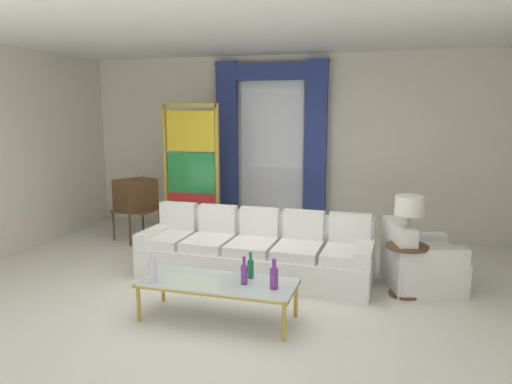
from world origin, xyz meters
TOP-DOWN VIEW (x-y plane):
  - ground_plane at (0.00, 0.00)m, footprint 16.00×16.00m
  - wall_rear at (0.00, 3.06)m, footprint 8.00×0.12m
  - wall_left at (-3.66, 0.60)m, footprint 0.12×7.00m
  - ceiling_slab at (0.00, 0.80)m, footprint 8.00×7.60m
  - curtained_window at (-0.29, 2.89)m, footprint 2.00×0.17m
  - couch_white_long at (0.10, 0.65)m, footprint 2.93×0.96m
  - coffee_table at (0.10, -0.70)m, footprint 1.58×0.62m
  - bottle_blue_decanter at (0.39, -0.52)m, footprint 0.07×0.07m
  - bottle_crystal_tall at (0.38, -0.71)m, footprint 0.07×0.07m
  - bottle_amber_squat at (0.69, -0.75)m, footprint 0.08×0.08m
  - bottle_ruby_flask at (-0.51, -0.92)m, footprint 0.07×0.07m
  - vintage_tv at (-2.25, 1.78)m, footprint 0.72×0.75m
  - armchair_white at (2.08, 0.82)m, footprint 1.02×1.00m
  - stained_glass_divider at (-1.38, 2.04)m, footprint 0.95×0.05m
  - peacock_figurine at (-0.95, 1.74)m, footprint 0.44×0.60m
  - round_side_table at (1.93, 0.51)m, footprint 0.48×0.48m
  - table_lamp_brass at (1.93, 0.51)m, footprint 0.32×0.32m

SIDE VIEW (x-z plane):
  - ground_plane at x=0.00m, z-range 0.00..0.00m
  - peacock_figurine at x=-0.95m, z-range -0.03..0.47m
  - armchair_white at x=2.08m, z-range -0.11..0.69m
  - couch_white_long at x=0.10m, z-range -0.12..0.74m
  - round_side_table at x=1.93m, z-range 0.06..0.65m
  - coffee_table at x=0.10m, z-range 0.17..0.58m
  - bottle_blue_decanter at x=0.39m, z-range 0.38..0.66m
  - bottle_crystal_tall at x=0.38m, z-range 0.38..0.67m
  - bottle_amber_squat at x=0.69m, z-range 0.38..0.68m
  - bottle_ruby_flask at x=-0.51m, z-range 0.38..0.71m
  - vintage_tv at x=-2.25m, z-range 0.06..1.40m
  - table_lamp_brass at x=1.93m, z-range 0.74..1.31m
  - stained_glass_divider at x=-1.38m, z-range -0.04..2.16m
  - wall_rear at x=0.00m, z-range 0.00..3.00m
  - wall_left at x=-3.66m, z-range 0.00..3.00m
  - curtained_window at x=-0.29m, z-range 0.39..3.09m
  - ceiling_slab at x=0.00m, z-range 3.00..3.04m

